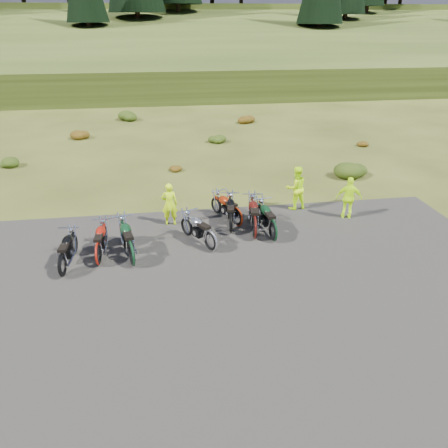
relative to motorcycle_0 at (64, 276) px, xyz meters
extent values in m
plane|color=#373D14|center=(4.23, 0.45, 0.00)|extent=(300.00, 300.00, 0.00)
cube|color=black|center=(4.23, -1.55, 0.00)|extent=(20.00, 12.00, 0.04)
cube|color=#2D3913|center=(4.23, 110.45, 0.00)|extent=(300.00, 90.00, 9.17)
cylinder|color=black|center=(-16.77, 69.45, 9.48)|extent=(0.70, 0.70, 2.20)
cylinder|color=black|center=(-4.77, 50.45, 5.69)|extent=(0.70, 0.70, 2.20)
cylinder|color=black|center=(1.23, 56.45, 6.88)|extent=(0.70, 0.70, 2.20)
cylinder|color=black|center=(7.23, 62.45, 8.08)|extent=(0.70, 0.70, 2.20)
cylinder|color=black|center=(13.23, 68.45, 9.28)|extent=(0.70, 0.70, 2.20)
cylinder|color=black|center=(25.23, 49.45, 5.49)|extent=(0.70, 0.70, 2.20)
cylinder|color=black|center=(31.23, 55.45, 6.68)|extent=(0.70, 0.70, 2.20)
cylinder|color=black|center=(37.23, 61.45, 7.88)|extent=(0.70, 0.70, 2.20)
cylinder|color=black|center=(43.23, 67.45, 9.08)|extent=(0.70, 0.70, 2.20)
ellipsoid|color=#22360D|center=(-4.87, 11.75, 0.31)|extent=(1.03, 1.03, 0.61)
ellipsoid|color=#5F300B|center=(-1.97, 17.05, 0.38)|extent=(1.30, 1.30, 0.77)
ellipsoid|color=#22360D|center=(0.93, 22.35, 0.46)|extent=(1.56, 1.56, 0.92)
ellipsoid|color=#5F300B|center=(3.83, 9.65, 0.23)|extent=(0.77, 0.77, 0.45)
ellipsoid|color=#22360D|center=(6.73, 14.95, 0.31)|extent=(1.03, 1.03, 0.61)
ellipsoid|color=#5F300B|center=(9.63, 20.25, 0.38)|extent=(1.30, 1.30, 0.77)
ellipsoid|color=#22360D|center=(12.53, 7.55, 0.46)|extent=(1.56, 1.56, 0.92)
ellipsoid|color=#5F300B|center=(15.43, 12.85, 0.23)|extent=(0.77, 0.77, 0.45)
imported|color=#C6F80D|center=(3.39, 3.21, 0.83)|extent=(0.62, 0.42, 1.65)
imported|color=#C6F80D|center=(8.54, 3.99, 0.90)|extent=(0.98, 0.82, 1.80)
imported|color=#C6F80D|center=(10.31, 2.78, 0.84)|extent=(1.06, 0.70, 1.68)
camera|label=1|loc=(3.18, -12.05, 7.22)|focal=35.00mm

